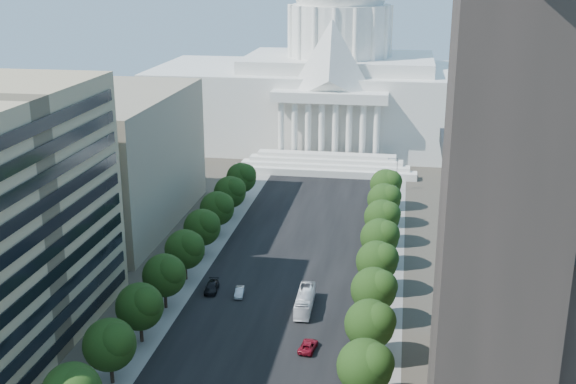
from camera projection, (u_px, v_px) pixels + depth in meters
The scene contains 30 objects.
road_asphalt at pixel (294, 250), 151.83m from camera, with size 30.00×260.00×0.01m, color black.
sidewalk_left at pixel (206, 244), 154.74m from camera, with size 8.00×260.00×0.02m, color gray.
sidewalk_right at pixel (384, 255), 148.92m from camera, with size 8.00×260.00×0.02m, color gray.
capitol at pixel (338, 84), 234.97m from camera, with size 120.00×56.00×73.00m.
office_block_left_far at pixel (92, 159), 164.03m from camera, with size 38.00×52.00×30.00m, color gray.
tree_l_c at pixel (111, 344), 101.62m from camera, with size 7.79×7.60×9.97m.
tree_l_d at pixel (141, 306), 112.90m from camera, with size 7.79×7.60×9.97m.
tree_l_e at pixel (166, 274), 124.18m from camera, with size 7.79×7.60×9.97m.
tree_l_f at pixel (186, 248), 135.47m from camera, with size 7.79×7.60×9.97m.
tree_l_g at pixel (203, 226), 146.75m from camera, with size 7.79×7.60×9.97m.
tree_l_h at pixel (218, 208), 158.03m from camera, with size 7.79×7.60×9.97m.
tree_l_i at pixel (231, 191), 169.32m from camera, with size 7.79×7.60×9.97m.
tree_l_j at pixel (242, 177), 180.60m from camera, with size 7.79×7.60×9.97m.
tree_r_c at pixel (367, 366), 96.10m from camera, with size 7.79×7.60×9.97m.
tree_r_d at pixel (372, 323), 107.38m from camera, with size 7.79×7.60×9.97m.
tree_r_e at pixel (376, 289), 118.67m from camera, with size 7.79×7.60×9.97m.
tree_r_f at pixel (379, 261), 129.95m from camera, with size 7.79×7.60×9.97m.
tree_r_g at pixel (381, 237), 141.23m from camera, with size 7.79×7.60×9.97m.
tree_r_h at pixel (383, 216), 152.52m from camera, with size 7.79×7.60×9.97m.
tree_r_i at pixel (385, 199), 163.80m from camera, with size 7.79×7.60×9.97m.
tree_r_j at pixel (387, 184), 175.08m from camera, with size 7.79×7.60×9.97m.
streetlight_b at pixel (379, 374), 95.29m from camera, with size 2.61×0.44×9.00m.
streetlight_c at pixel (385, 293), 118.80m from camera, with size 2.61×0.44×9.00m.
streetlight_d at pixel (389, 238), 142.31m from camera, with size 2.61×0.44×9.00m.
streetlight_e at pixel (392, 199), 165.81m from camera, with size 2.61×0.44×9.00m.
streetlight_f at pixel (395, 170), 189.32m from camera, with size 2.61×0.44×9.00m.
car_silver at pixel (240, 292), 130.70m from camera, with size 1.51×4.34×1.43m, color #AAABB2.
car_red at pixel (308, 346), 112.34m from camera, with size 2.32×5.03×1.40m, color maroon.
car_dark_b at pixel (212, 287), 132.38m from camera, with size 2.23×5.49×1.59m, color black.
city_bus at pixel (305, 301), 125.42m from camera, with size 2.61×11.15×3.11m, color white.
Camera 1 is at (21.51, -49.30, 57.74)m, focal length 45.00 mm.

